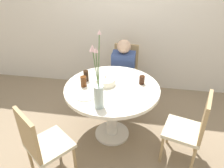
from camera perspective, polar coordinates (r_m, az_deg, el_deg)
name	(u,v)px	position (r m, az deg, el deg)	size (l,w,h in m)	color
ground_plane	(112,134)	(3.03, 0.00, -12.86)	(16.00, 16.00, 0.00)	#89755B
wall_back	(126,13)	(3.62, 3.66, 18.08)	(8.00, 0.05, 2.60)	silver
dining_table	(112,97)	(2.65, 0.00, -3.51)	(1.13, 1.13, 0.74)	silver
chair_left_flank	(125,70)	(3.51, 3.38, 3.72)	(0.42, 0.42, 0.89)	beige
chair_far_back	(41,143)	(2.32, -18.05, -14.39)	(0.56, 0.56, 0.89)	beige
chair_right_flank	(192,127)	(2.53, 20.13, -10.41)	(0.50, 0.50, 0.89)	beige
birthday_cake	(106,81)	(2.61, -1.67, 0.69)	(0.23, 0.23, 0.12)	white
flower_vase	(98,91)	(2.15, -3.59, -1.72)	(0.14, 0.17, 0.78)	#B2C6C1
side_plate	(85,96)	(2.42, -6.99, -3.08)	(0.22, 0.22, 0.01)	silver
drink_glass_0	(142,80)	(2.64, 7.82, 1.08)	(0.07, 0.07, 0.10)	#33190C
drink_glass_1	(86,76)	(2.69, -6.79, 2.14)	(0.06, 0.06, 0.13)	black
drink_glass_2	(84,81)	(2.58, -7.44, 0.67)	(0.07, 0.07, 0.13)	#51280F
person_boy	(123,75)	(3.37, 2.92, 2.45)	(0.34, 0.24, 1.05)	#383333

